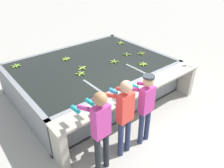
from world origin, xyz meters
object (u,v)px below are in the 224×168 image
at_px(banana_bunch_floating_7, 114,61).
at_px(knife_0, 187,66).
at_px(banana_bunch_floating_2, 80,74).
at_px(banana_bunch_floating_8, 141,53).
at_px(worker_1, 124,112).
at_px(banana_bunch_floating_1, 127,54).
at_px(banana_bunch_floating_0, 82,68).
at_px(banana_bunch_floating_4, 66,59).
at_px(banana_bunch_floating_3, 16,66).
at_px(worker_0, 100,126).
at_px(banana_bunch_floating_6, 121,43).
at_px(banana_bunch_floating_5, 143,64).
at_px(worker_2, 145,103).

relative_size(banana_bunch_floating_7, knife_0, 1.03).
height_order(banana_bunch_floating_2, banana_bunch_floating_8, same).
bearing_deg(knife_0, banana_bunch_floating_7, 132.37).
distance_m(worker_1, banana_bunch_floating_1, 2.99).
distance_m(banana_bunch_floating_0, knife_0, 2.87).
relative_size(banana_bunch_floating_4, knife_0, 1.04).
bearing_deg(knife_0, banana_bunch_floating_2, 149.48).
bearing_deg(banana_bunch_floating_0, banana_bunch_floating_4, 92.39).
distance_m(banana_bunch_floating_3, knife_0, 4.70).
height_order(worker_0, banana_bunch_floating_4, worker_0).
bearing_deg(banana_bunch_floating_1, worker_0, -140.65).
relative_size(banana_bunch_floating_2, knife_0, 1.02).
distance_m(banana_bunch_floating_3, banana_bunch_floating_7, 2.71).
xyz_separation_m(worker_1, banana_bunch_floating_3, (-0.82, 3.49, -0.08)).
bearing_deg(banana_bunch_floating_2, banana_bunch_floating_7, 0.90).
xyz_separation_m(banana_bunch_floating_3, banana_bunch_floating_8, (3.29, -1.58, 0.00)).
bearing_deg(banana_bunch_floating_8, banana_bunch_floating_3, 154.39).
bearing_deg(banana_bunch_floating_4, banana_bunch_floating_8, -29.24).
bearing_deg(knife_0, banana_bunch_floating_1, 113.48).
bearing_deg(banana_bunch_floating_6, worker_1, -130.71).
bearing_deg(banana_bunch_floating_8, banana_bunch_floating_7, 175.46).
xyz_separation_m(banana_bunch_floating_8, knife_0, (0.33, -1.42, -0.01)).
height_order(worker_1, banana_bunch_floating_7, worker_1).
bearing_deg(banana_bunch_floating_5, banana_bunch_floating_0, 148.68).
bearing_deg(worker_0, banana_bunch_floating_4, 70.92).
relative_size(worker_2, banana_bunch_floating_8, 5.94).
bearing_deg(banana_bunch_floating_5, banana_bunch_floating_1, 80.31).
bearing_deg(knife_0, worker_0, -171.01).
bearing_deg(banana_bunch_floating_8, worker_2, -134.77).
bearing_deg(banana_bunch_floating_4, banana_bunch_floating_7, -47.10).
bearing_deg(worker_1, worker_0, -175.98).
bearing_deg(banana_bunch_floating_4, knife_0, -47.41).
distance_m(worker_2, banana_bunch_floating_0, 2.25).
relative_size(banana_bunch_floating_7, banana_bunch_floating_8, 1.01).
bearing_deg(banana_bunch_floating_3, banana_bunch_floating_2, -53.64).
bearing_deg(worker_0, worker_2, 0.81).
relative_size(banana_bunch_floating_1, banana_bunch_floating_7, 0.83).
bearing_deg(banana_bunch_floating_4, banana_bunch_floating_2, -99.70).
distance_m(worker_1, banana_bunch_floating_3, 3.59).
height_order(worker_0, banana_bunch_floating_1, worker_0).
xyz_separation_m(banana_bunch_floating_0, knife_0, (2.30, -1.72, -0.01)).
bearing_deg(banana_bunch_floating_1, banana_bunch_floating_6, 59.17).
relative_size(worker_2, banana_bunch_floating_3, 5.80).
distance_m(worker_0, banana_bunch_floating_8, 3.63).
bearing_deg(worker_1, banana_bunch_floating_7, 54.24).
distance_m(worker_0, banana_bunch_floating_1, 3.46).
relative_size(banana_bunch_floating_1, banana_bunch_floating_3, 0.82).
xyz_separation_m(banana_bunch_floating_0, banana_bunch_floating_1, (1.58, -0.07, 0.00)).
bearing_deg(worker_0, banana_bunch_floating_2, 66.38).
bearing_deg(banana_bunch_floating_1, banana_bunch_floating_2, -174.40).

